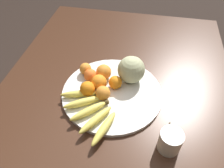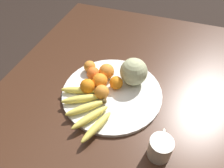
% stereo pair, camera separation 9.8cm
% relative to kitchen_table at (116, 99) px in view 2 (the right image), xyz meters
% --- Properties ---
extents(ground_plane, '(12.00, 12.00, 0.00)m').
position_rel_kitchen_table_xyz_m(ground_plane, '(0.00, 0.00, -0.66)').
color(ground_plane, black).
extents(kitchen_table, '(1.51, 1.13, 0.74)m').
position_rel_kitchen_table_xyz_m(kitchen_table, '(0.00, 0.00, 0.00)').
color(kitchen_table, '#3D2316').
rests_on(kitchen_table, ground_plane).
extents(fruit_bowl, '(0.47, 0.47, 0.02)m').
position_rel_kitchen_table_xyz_m(fruit_bowl, '(0.04, -0.01, 0.09)').
color(fruit_bowl, white).
rests_on(fruit_bowl, kitchen_table).
extents(melon, '(0.13, 0.13, 0.13)m').
position_rel_kitchen_table_xyz_m(melon, '(-0.06, 0.06, 0.16)').
color(melon, '#B2B789').
rests_on(melon, fruit_bowl).
extents(banana_bunch, '(0.28, 0.28, 0.03)m').
position_rel_kitchen_table_xyz_m(banana_bunch, '(0.18, -0.08, 0.12)').
color(banana_bunch, '#473819').
rests_on(banana_bunch, fruit_bowl).
extents(orange_front_left, '(0.07, 0.07, 0.07)m').
position_rel_kitchen_table_xyz_m(orange_front_left, '(0.03, -0.07, 0.14)').
color(orange_front_left, orange).
rests_on(orange_front_left, fruit_bowl).
extents(orange_front_right, '(0.06, 0.06, 0.06)m').
position_rel_kitchen_table_xyz_m(orange_front_right, '(0.01, -0.00, 0.13)').
color(orange_front_right, orange).
rests_on(orange_front_right, fruit_bowl).
extents(orange_mid_center, '(0.07, 0.07, 0.07)m').
position_rel_kitchen_table_xyz_m(orange_mid_center, '(-0.04, -0.07, 0.14)').
color(orange_mid_center, orange).
rests_on(orange_mid_center, fruit_bowl).
extents(orange_back_left, '(0.07, 0.07, 0.07)m').
position_rel_kitchen_table_xyz_m(orange_back_left, '(0.09, -0.04, 0.13)').
color(orange_back_left, orange).
rests_on(orange_back_left, fruit_bowl).
extents(orange_back_right, '(0.06, 0.06, 0.06)m').
position_rel_kitchen_table_xyz_m(orange_back_right, '(-0.06, -0.16, 0.13)').
color(orange_back_right, orange).
rests_on(orange_back_right, fruit_bowl).
extents(orange_top_small, '(0.06, 0.06, 0.06)m').
position_rel_kitchen_table_xyz_m(orange_top_small, '(-0.01, -0.13, 0.13)').
color(orange_top_small, orange).
rests_on(orange_top_small, fruit_bowl).
extents(orange_side_extra, '(0.07, 0.07, 0.07)m').
position_rel_kitchen_table_xyz_m(orange_side_extra, '(0.08, -0.12, 0.13)').
color(orange_side_extra, orange).
rests_on(orange_side_extra, fruit_bowl).
extents(produce_tag, '(0.09, 0.06, 0.00)m').
position_rel_kitchen_table_xyz_m(produce_tag, '(0.01, -0.12, 0.10)').
color(produce_tag, white).
rests_on(produce_tag, fruit_bowl).
extents(ceramic_mug, '(0.12, 0.09, 0.09)m').
position_rel_kitchen_table_xyz_m(ceramic_mug, '(0.26, 0.25, 0.13)').
color(ceramic_mug, beige).
rests_on(ceramic_mug, kitchen_table).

